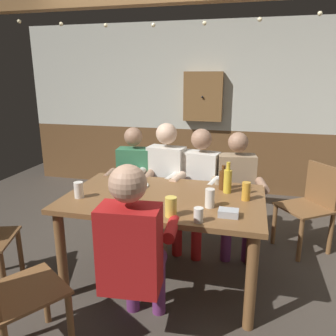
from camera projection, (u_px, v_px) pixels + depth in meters
ground_plane at (161, 285)px, 2.83m from camera, size 6.85×6.85×0.00m
back_wall_upper at (208, 77)px, 4.82m from camera, size 5.71×0.12×1.54m
back_wall_wainscot at (205, 159)px, 5.15m from camera, size 5.71×0.12×0.94m
dining_table at (164, 209)px, 2.73m from camera, size 1.61×0.99×0.78m
person_0 at (133, 180)px, 3.53m from camera, size 0.51×0.52×1.21m
person_1 at (164, 179)px, 3.44m from camera, size 0.55×0.56×1.26m
person_2 at (198, 184)px, 3.36m from camera, size 0.55×0.58×1.22m
person_3 at (236, 188)px, 3.28m from camera, size 0.54×0.54×1.20m
person_4 at (134, 249)px, 2.06m from camera, size 0.53×0.56×1.25m
chair_empty_near_right at (311, 204)px, 3.34m from camera, size 0.61×0.61×0.88m
chair_empty_far_end at (10, 293)px, 1.98m from camera, size 0.61×0.61×0.88m
table_candle at (249, 188)px, 2.77m from camera, size 0.04×0.04×0.08m
condiment_caddy at (228, 213)px, 2.31m from camera, size 0.14×0.10×0.05m
plate_0 at (134, 185)px, 2.94m from camera, size 0.26×0.26×0.01m
bottle_0 at (228, 180)px, 2.76m from camera, size 0.07×0.07×0.26m
bottle_1 at (223, 180)px, 2.85m from camera, size 0.07×0.07×0.22m
pint_glass_0 at (246, 191)px, 2.60m from camera, size 0.07×0.07×0.15m
pint_glass_1 at (199, 215)px, 2.22m from camera, size 0.07×0.07×0.10m
pint_glass_2 at (210, 198)px, 2.46m from camera, size 0.07×0.07×0.14m
pint_glass_3 at (121, 187)px, 2.76m from camera, size 0.06×0.06×0.11m
pint_glass_4 at (79, 190)px, 2.66m from camera, size 0.07×0.07×0.13m
pint_glass_5 at (171, 207)px, 2.30m from camera, size 0.08×0.08×0.14m
wall_dart_cabinet at (203, 97)px, 4.78m from camera, size 0.56×0.15×0.70m
string_lights at (179, 18)px, 2.79m from camera, size 4.03×0.04×0.16m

